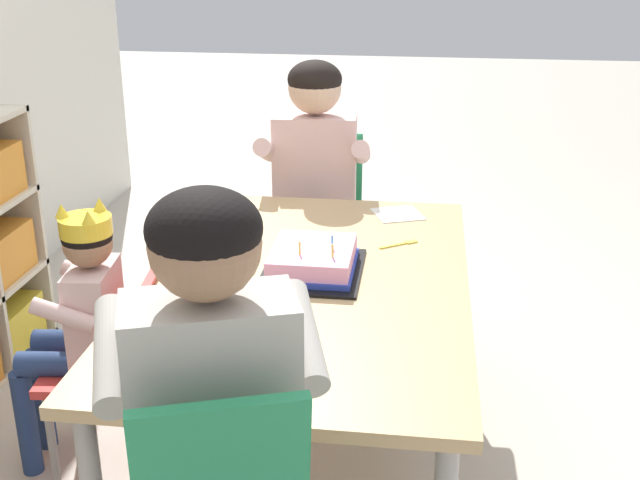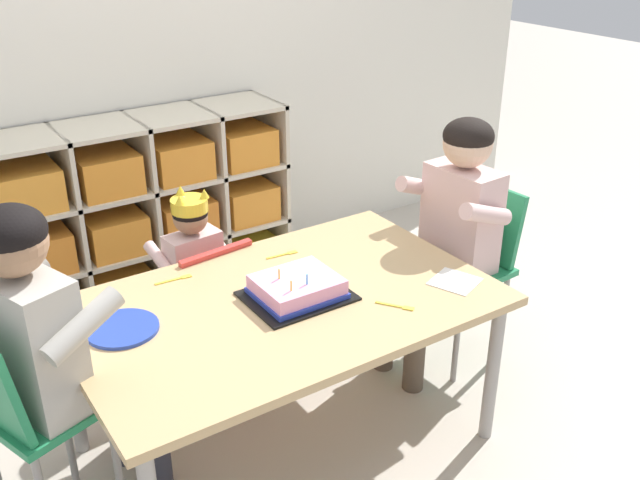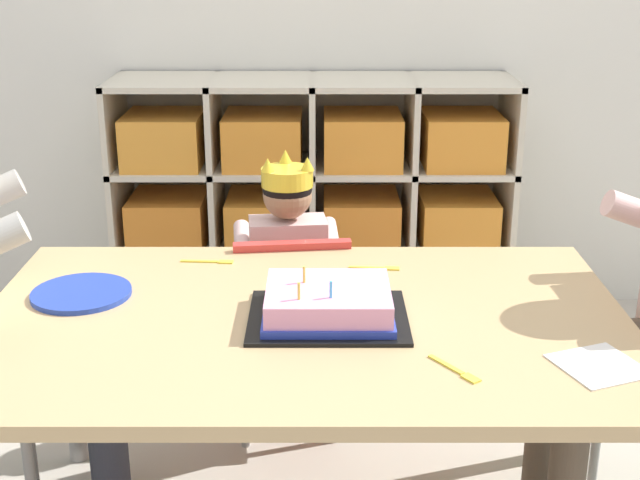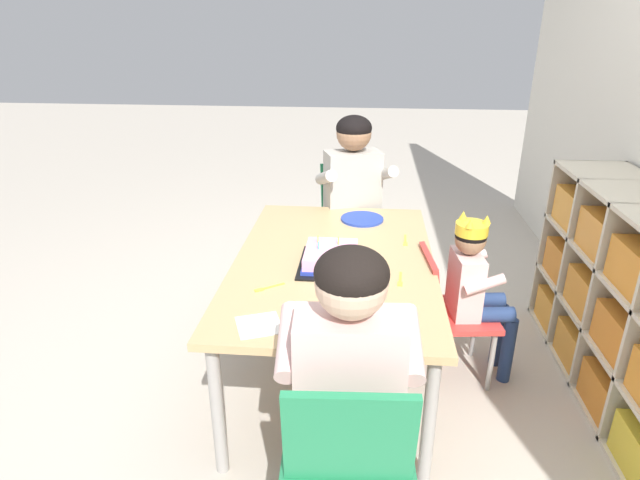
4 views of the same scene
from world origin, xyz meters
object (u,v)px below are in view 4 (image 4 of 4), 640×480
at_px(classroom_chair_blue, 448,307).
at_px(adult_helper_seated, 356,192).
at_px(classroom_chair_guest_side, 348,450).
at_px(guest_at_table_side, 349,366).
at_px(activity_table, 334,270).
at_px(classroom_chair_adult_side, 349,218).
at_px(fork_by_napkin, 267,288).
at_px(fork_beside_plate_stack, 400,280).
at_px(fork_near_cake_tray, 405,241).
at_px(child_with_crown, 475,280).
at_px(paper_plate_stack, 362,219).
at_px(birthday_cake_on_tray, 331,258).

relative_size(classroom_chair_blue, adult_helper_seated, 0.57).
height_order(classroom_chair_guest_side, guest_at_table_side, guest_at_table_side).
height_order(activity_table, adult_helper_seated, adult_helper_seated).
bearing_deg(classroom_chair_guest_side, activity_table, -86.95).
xyz_separation_m(classroom_chair_adult_side, fork_by_napkin, (1.10, -0.27, 0.11)).
distance_m(adult_helper_seated, fork_beside_plate_stack, 0.91).
relative_size(classroom_chair_guest_side, fork_near_cake_tray, 5.64).
height_order(child_with_crown, paper_plate_stack, child_with_crown).
height_order(classroom_chair_blue, child_with_crown, child_with_crown).
bearing_deg(birthday_cake_on_tray, adult_helper_seated, 173.73).
relative_size(child_with_crown, fork_by_napkin, 7.08).
xyz_separation_m(adult_helper_seated, birthday_cake_on_tray, (0.76, -0.08, -0.06)).
bearing_deg(adult_helper_seated, classroom_chair_blue, -75.16).
bearing_deg(classroom_chair_blue, fork_beside_plate_stack, 126.75).
bearing_deg(fork_beside_plate_stack, activity_table, 62.80).
bearing_deg(classroom_chair_blue, paper_plate_stack, 35.70).
height_order(activity_table, child_with_crown, child_with_crown).
relative_size(classroom_chair_adult_side, classroom_chair_guest_side, 1.07).
relative_size(classroom_chair_blue, birthday_cake_on_tray, 1.86).
relative_size(guest_at_table_side, fork_beside_plate_stack, 8.45).
xyz_separation_m(classroom_chair_guest_side, fork_by_napkin, (-0.66, -0.34, 0.15)).
height_order(birthday_cake_on_tray, fork_near_cake_tray, birthday_cake_on_tray).
height_order(classroom_chair_blue, adult_helper_seated, adult_helper_seated).
relative_size(classroom_chair_adult_side, birthday_cake_on_tray, 2.38).
distance_m(classroom_chair_blue, birthday_cake_on_tray, 0.60).
relative_size(adult_helper_seated, guest_at_table_side, 1.05).
bearing_deg(classroom_chair_adult_side, guest_at_table_side, -106.95).
bearing_deg(fork_beside_plate_stack, fork_by_napkin, 106.96).
distance_m(classroom_chair_adult_side, fork_near_cake_tray, 0.66).
distance_m(guest_at_table_side, fork_by_napkin, 0.63).
bearing_deg(classroom_chair_adult_side, fork_by_napkin, -123.08).
relative_size(activity_table, classroom_chair_blue, 2.22).
distance_m(guest_at_table_side, fork_near_cake_tray, 1.08).
xyz_separation_m(activity_table, fork_by_napkin, (0.29, -0.24, 0.05)).
bearing_deg(classroom_chair_guest_side, classroom_chair_adult_side, -90.92).
relative_size(classroom_chair_blue, fork_near_cake_tray, 4.73).
bearing_deg(fork_near_cake_tray, guest_at_table_side, 171.37).
xyz_separation_m(guest_at_table_side, fork_beside_plate_stack, (-0.65, 0.18, -0.05)).
bearing_deg(activity_table, adult_helper_seated, 174.09).
height_order(activity_table, classroom_chair_blue, classroom_chair_blue).
bearing_deg(fork_beside_plate_stack, classroom_chair_blue, -42.38).
distance_m(classroom_chair_adult_side, fork_beside_plate_stack, 1.03).
xyz_separation_m(classroom_chair_blue, paper_plate_stack, (-0.45, -0.40, 0.24)).
distance_m(classroom_chair_adult_side, paper_plate_stack, 0.35).
relative_size(birthday_cake_on_tray, paper_plate_stack, 1.50).
relative_size(adult_helper_seated, fork_beside_plate_stack, 8.83).
distance_m(activity_table, classroom_chair_blue, 0.55).
relative_size(classroom_chair_blue, paper_plate_stack, 2.79).
height_order(guest_at_table_side, fork_beside_plate_stack, guest_at_table_side).
distance_m(classroom_chair_guest_side, guest_at_table_side, 0.23).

